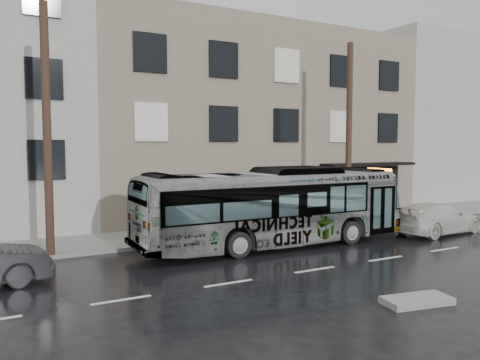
# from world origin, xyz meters

# --- Properties ---
(ground) EXTENTS (120.00, 120.00, 0.00)m
(ground) POSITION_xyz_m (0.00, 0.00, 0.00)
(ground) COLOR black
(ground) RESTS_ON ground
(sidewalk) EXTENTS (90.00, 3.60, 0.15)m
(sidewalk) POSITION_xyz_m (0.00, 4.90, 0.07)
(sidewalk) COLOR gray
(sidewalk) RESTS_ON ground
(building_taupe) EXTENTS (20.00, 12.00, 11.00)m
(building_taupe) POSITION_xyz_m (5.00, 12.70, 5.50)
(building_taupe) COLOR gray
(building_taupe) RESTS_ON ground
(building_filler) EXTENTS (18.00, 12.00, 12.00)m
(building_filler) POSITION_xyz_m (24.00, 12.70, 6.00)
(building_filler) COLOR #B2B1A8
(building_filler) RESTS_ON ground
(utility_pole_front) EXTENTS (0.30, 0.30, 9.00)m
(utility_pole_front) POSITION_xyz_m (6.50, 3.30, 4.65)
(utility_pole_front) COLOR #412C20
(utility_pole_front) RESTS_ON sidewalk
(utility_pole_rear) EXTENTS (0.30, 0.30, 9.00)m
(utility_pole_rear) POSITION_xyz_m (-7.50, 3.30, 4.65)
(utility_pole_rear) COLOR #412C20
(utility_pole_rear) RESTS_ON sidewalk
(sign_post) EXTENTS (0.06, 0.06, 2.40)m
(sign_post) POSITION_xyz_m (7.60, 3.30, 1.35)
(sign_post) COLOR slate
(sign_post) RESTS_ON sidewalk
(bus) EXTENTS (11.54, 2.83, 3.21)m
(bus) POSITION_xyz_m (0.77, 1.27, 1.60)
(bus) COLOR #B2B2B2
(bus) RESTS_ON ground
(white_sedan) EXTENTS (5.15, 2.41, 1.45)m
(white_sedan) POSITION_xyz_m (8.93, -0.07, 0.73)
(white_sedan) COLOR silver
(white_sedan) RESTS_ON ground
(slush_pile) EXTENTS (1.91, 1.11, 0.18)m
(slush_pile) POSITION_xyz_m (0.28, -6.44, 0.09)
(slush_pile) COLOR gray
(slush_pile) RESTS_ON ground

